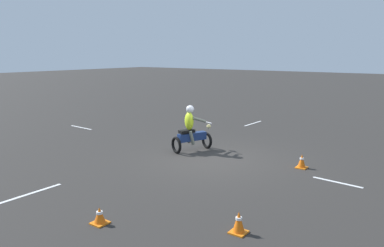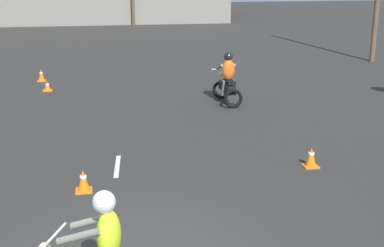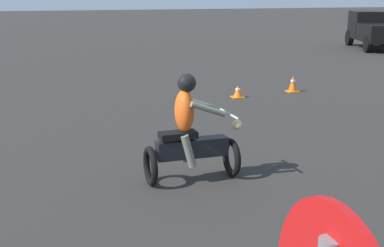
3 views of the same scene
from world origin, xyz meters
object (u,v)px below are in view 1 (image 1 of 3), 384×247
at_px(motorcycle_rider_foreground, 191,131).
at_px(traffic_cone_far_center, 239,223).
at_px(traffic_cone_near_left, 100,216).
at_px(traffic_cone_mid_left, 302,161).

height_order(motorcycle_rider_foreground, traffic_cone_far_center, motorcycle_rider_foreground).
height_order(traffic_cone_near_left, traffic_cone_mid_left, traffic_cone_mid_left).
bearing_deg(motorcycle_rider_foreground, traffic_cone_mid_left, 26.29).
bearing_deg(traffic_cone_far_center, traffic_cone_mid_left, -174.25).
relative_size(traffic_cone_mid_left, traffic_cone_far_center, 0.98).
bearing_deg(traffic_cone_near_left, traffic_cone_far_center, 117.74).
height_order(motorcycle_rider_foreground, traffic_cone_near_left, motorcycle_rider_foreground).
xyz_separation_m(motorcycle_rider_foreground, traffic_cone_far_center, (4.49, 4.41, -0.51)).
relative_size(motorcycle_rider_foreground, traffic_cone_near_left, 4.64).
xyz_separation_m(traffic_cone_mid_left, traffic_cone_far_center, (4.83, 0.49, 0.01)).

